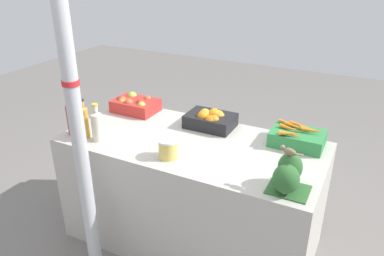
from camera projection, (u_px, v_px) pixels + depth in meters
name	position (u px, v px, depth m)	size (l,w,h in m)	color
ground_plane	(192.00, 236.00, 2.88)	(10.00, 10.00, 0.00)	slate
market_table	(192.00, 192.00, 2.70)	(1.76, 0.84, 0.82)	#B7B2A8
support_pole	(71.00, 83.00, 2.00)	(0.10, 0.10, 2.70)	#B7BABF
apple_crate	(135.00, 104.00, 2.99)	(0.34, 0.24, 0.13)	red
orange_crate	(211.00, 119.00, 2.72)	(0.34, 0.24, 0.14)	black
carrot_crate	(297.00, 137.00, 2.46)	(0.34, 0.25, 0.13)	#2D8442
broccoli_pile	(288.00, 174.00, 1.98)	(0.22, 0.22, 0.20)	#2D602D
juice_bottle_ruby	(72.00, 118.00, 2.59)	(0.07, 0.07, 0.29)	#B2333D
juice_bottle_amber	(84.00, 121.00, 2.54)	(0.06, 0.06, 0.28)	gold
juice_bottle_cloudy	(97.00, 125.00, 2.50)	(0.08, 0.08, 0.27)	beige
pickle_jar	(168.00, 148.00, 2.31)	(0.12, 0.12, 0.12)	#DBBC56
sparrow_bird	(289.00, 151.00, 1.93)	(0.13, 0.05, 0.05)	#4C3D2D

